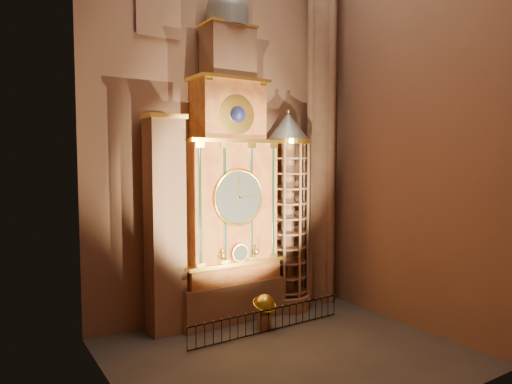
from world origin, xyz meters
TOP-DOWN VIEW (x-y plane):
  - floor at (0.00, 0.00)m, footprint 14.00×14.00m
  - wall_back at (0.00, 6.00)m, footprint 22.00×0.00m
  - wall_left at (-7.00, 0.00)m, footprint 0.00×22.00m
  - wall_right at (7.00, 0.00)m, footprint 0.00×22.00m
  - astronomical_clock at (0.00, 4.96)m, footprint 5.60×2.41m
  - portrait_tower at (-3.40, 4.98)m, footprint 1.80×1.60m
  - stair_turret at (3.50, 4.70)m, footprint 2.50×2.50m
  - gothic_pier at (6.10, 5.00)m, footprint 2.04×2.04m
  - celestial_globe at (0.68, 2.70)m, footprint 1.31×1.25m
  - iron_railing at (0.60, 2.26)m, footprint 8.34×0.18m

SIDE VIEW (x-z plane):
  - floor at x=0.00m, z-range 0.00..0.00m
  - iron_railing at x=0.60m, z-range 0.05..1.11m
  - celestial_globe at x=0.68m, z-range 0.17..1.88m
  - portrait_tower at x=-3.40m, z-range 0.05..10.25m
  - stair_turret at x=3.50m, z-range -0.13..10.67m
  - astronomical_clock at x=0.00m, z-range -1.67..15.03m
  - wall_back at x=0.00m, z-range 0.00..22.00m
  - wall_left at x=-7.00m, z-range 0.00..22.00m
  - wall_right at x=7.00m, z-range 0.00..22.00m
  - gothic_pier at x=6.10m, z-range 0.00..22.00m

